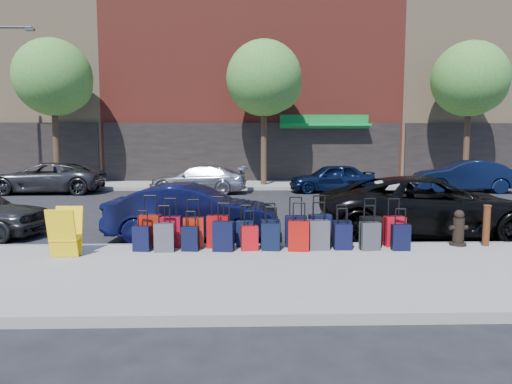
{
  "coord_description": "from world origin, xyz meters",
  "views": [
    {
      "loc": [
        -0.53,
        -13.88,
        2.23
      ],
      "look_at": [
        -0.2,
        -1.5,
        0.92
      ],
      "focal_mm": 32.0,
      "sensor_mm": 36.0,
      "label": 1
    }
  ],
  "objects_px": {
    "tree_center": "(267,80)",
    "tree_right": "(472,81)",
    "bollard": "(486,225)",
    "display_rack": "(65,233)",
    "car_near_2": "(429,207)",
    "fire_hydrant": "(458,229)",
    "car_near_1": "(193,212)",
    "car_far_1": "(198,179)",
    "car_far_3": "(464,176)",
    "suitcase_front_5": "(270,233)",
    "car_far_2": "(331,178)",
    "car_far_0": "(46,178)",
    "tree_left": "(56,80)"
  },
  "relations": [
    {
      "from": "suitcase_front_5",
      "to": "display_rack",
      "type": "xyz_separation_m",
      "value": [
        -3.84,
        -0.64,
        0.17
      ]
    },
    {
      "from": "car_near_2",
      "to": "car_far_2",
      "type": "relative_size",
      "value": 1.35
    },
    {
      "from": "car_far_1",
      "to": "car_far_2",
      "type": "relative_size",
      "value": 1.13
    },
    {
      "from": "fire_hydrant",
      "to": "car_far_2",
      "type": "relative_size",
      "value": 0.19
    },
    {
      "from": "car_near_1",
      "to": "car_far_3",
      "type": "height_order",
      "value": "car_far_3"
    },
    {
      "from": "tree_center",
      "to": "display_rack",
      "type": "xyz_separation_m",
      "value": [
        -4.48,
        -14.99,
        -4.81
      ]
    },
    {
      "from": "bollard",
      "to": "car_far_2",
      "type": "relative_size",
      "value": 0.22
    },
    {
      "from": "display_rack",
      "to": "car_far_3",
      "type": "height_order",
      "value": "car_far_3"
    },
    {
      "from": "display_rack",
      "to": "car_near_2",
      "type": "bearing_deg",
      "value": 16.67
    },
    {
      "from": "suitcase_front_5",
      "to": "display_rack",
      "type": "height_order",
      "value": "display_rack"
    },
    {
      "from": "car_near_2",
      "to": "car_near_1",
      "type": "bearing_deg",
      "value": 98.65
    },
    {
      "from": "car_near_1",
      "to": "car_far_3",
      "type": "distance_m",
      "value": 15.3
    },
    {
      "from": "bollard",
      "to": "display_rack",
      "type": "relative_size",
      "value": 0.93
    },
    {
      "from": "tree_right",
      "to": "bollard",
      "type": "height_order",
      "value": "tree_right"
    },
    {
      "from": "bollard",
      "to": "display_rack",
      "type": "bearing_deg",
      "value": -175.45
    },
    {
      "from": "car_near_1",
      "to": "car_near_2",
      "type": "bearing_deg",
      "value": -83.1
    },
    {
      "from": "tree_left",
      "to": "car_far_3",
      "type": "xyz_separation_m",
      "value": [
        19.51,
        -2.64,
        -4.68
      ]
    },
    {
      "from": "car_far_1",
      "to": "suitcase_front_5",
      "type": "bearing_deg",
      "value": 18.56
    },
    {
      "from": "tree_right",
      "to": "suitcase_front_5",
      "type": "height_order",
      "value": "tree_right"
    },
    {
      "from": "bollard",
      "to": "tree_right",
      "type": "bearing_deg",
      "value": 64.89
    },
    {
      "from": "tree_right",
      "to": "car_near_1",
      "type": "bearing_deg",
      "value": -134.89
    },
    {
      "from": "fire_hydrant",
      "to": "display_rack",
      "type": "height_order",
      "value": "display_rack"
    },
    {
      "from": "bollard",
      "to": "car_far_1",
      "type": "relative_size",
      "value": 0.19
    },
    {
      "from": "fire_hydrant",
      "to": "car_far_3",
      "type": "height_order",
      "value": "car_far_3"
    },
    {
      "from": "suitcase_front_5",
      "to": "car_near_2",
      "type": "distance_m",
      "value": 4.3
    },
    {
      "from": "tree_center",
      "to": "tree_right",
      "type": "distance_m",
      "value": 10.5
    },
    {
      "from": "tree_center",
      "to": "car_near_1",
      "type": "relative_size",
      "value": 1.85
    },
    {
      "from": "car_far_0",
      "to": "car_far_1",
      "type": "xyz_separation_m",
      "value": [
        6.86,
        -0.22,
        -0.06
      ]
    },
    {
      "from": "tree_left",
      "to": "car_near_1",
      "type": "bearing_deg",
      "value": -57.7
    },
    {
      "from": "display_rack",
      "to": "car_far_1",
      "type": "height_order",
      "value": "car_far_1"
    },
    {
      "from": "car_far_0",
      "to": "tree_right",
      "type": "bearing_deg",
      "value": 96.03
    },
    {
      "from": "display_rack",
      "to": "car_near_1",
      "type": "distance_m",
      "value": 2.99
    },
    {
      "from": "fire_hydrant",
      "to": "car_near_1",
      "type": "bearing_deg",
      "value": 162.3
    },
    {
      "from": "bollard",
      "to": "car_near_2",
      "type": "bearing_deg",
      "value": 106.37
    },
    {
      "from": "tree_center",
      "to": "car_near_1",
      "type": "height_order",
      "value": "tree_center"
    },
    {
      "from": "tree_right",
      "to": "suitcase_front_5",
      "type": "distance_m",
      "value": 18.83
    },
    {
      "from": "car_near_2",
      "to": "car_far_2",
      "type": "height_order",
      "value": "car_near_2"
    },
    {
      "from": "car_far_1",
      "to": "car_far_2",
      "type": "xyz_separation_m",
      "value": [
        6.1,
        0.3,
        0.02
      ]
    },
    {
      "from": "tree_center",
      "to": "car_near_2",
      "type": "xyz_separation_m",
      "value": [
        3.29,
        -12.64,
        -4.68
      ]
    },
    {
      "from": "car_near_2",
      "to": "suitcase_front_5",
      "type": "bearing_deg",
      "value": 119.44
    },
    {
      "from": "display_rack",
      "to": "car_near_1",
      "type": "xyz_separation_m",
      "value": [
        2.13,
        2.09,
        0.05
      ]
    },
    {
      "from": "tree_center",
      "to": "display_rack",
      "type": "bearing_deg",
      "value": -106.64
    },
    {
      "from": "car_far_0",
      "to": "bollard",
      "type": "bearing_deg",
      "value": 48.64
    },
    {
      "from": "tree_right",
      "to": "display_rack",
      "type": "height_order",
      "value": "tree_right"
    },
    {
      "from": "suitcase_front_5",
      "to": "car_far_2",
      "type": "height_order",
      "value": "car_far_2"
    },
    {
      "from": "tree_center",
      "to": "tree_right",
      "type": "bearing_deg",
      "value": 0.0
    },
    {
      "from": "car_far_1",
      "to": "tree_left",
      "type": "bearing_deg",
      "value": -105.43
    },
    {
      "from": "car_far_2",
      "to": "car_near_2",
      "type": "bearing_deg",
      "value": -1.96
    },
    {
      "from": "display_rack",
      "to": "car_far_3",
      "type": "xyz_separation_m",
      "value": [
        13.49,
        12.34,
        0.14
      ]
    },
    {
      "from": "car_near_2",
      "to": "car_far_0",
      "type": "bearing_deg",
      "value": 59.22
    }
  ]
}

